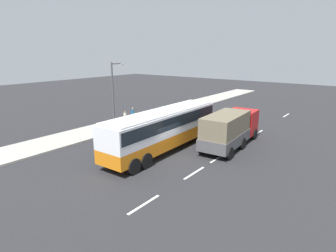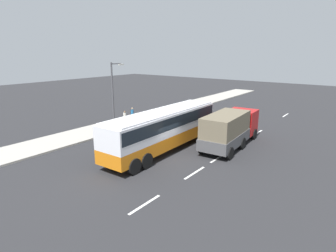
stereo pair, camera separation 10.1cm
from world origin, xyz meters
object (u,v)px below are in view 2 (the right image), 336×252
object	(u,v)px
street_lamp	(114,92)
coach_bus	(164,126)
car_yellow_taxi	(189,116)
pedestrian_near_curb	(132,114)
cargo_truck	(230,128)
pedestrian_at_crossing	(125,117)

from	to	relation	value
street_lamp	coach_bus	bearing A→B (deg)	-103.04
coach_bus	car_yellow_taxi	size ratio (longest dim) A/B	2.77
coach_bus	pedestrian_near_curb	size ratio (longest dim) A/B	6.83
pedestrian_near_curb	cargo_truck	bearing A→B (deg)	-108.77
pedestrian_at_crossing	cargo_truck	bearing A→B (deg)	102.21
car_yellow_taxi	pedestrian_near_curb	bearing A→B (deg)	132.08
car_yellow_taxi	pedestrian_at_crossing	bearing A→B (deg)	135.57
cargo_truck	pedestrian_at_crossing	xyz separation A→B (m)	(-0.51, 11.85, -0.61)
cargo_truck	street_lamp	bearing A→B (deg)	98.63
cargo_truck	car_yellow_taxi	world-z (taller)	cargo_truck
cargo_truck	pedestrian_at_crossing	distance (m)	11.88
coach_bus	pedestrian_at_crossing	size ratio (longest dim) A/B	7.98
street_lamp	cargo_truck	bearing A→B (deg)	-77.66
coach_bus	cargo_truck	bearing A→B (deg)	-42.83
car_yellow_taxi	pedestrian_at_crossing	xyz separation A→B (m)	(-5.40, 4.70, 0.24)
pedestrian_near_curb	pedestrian_at_crossing	size ratio (longest dim) A/B	1.17
cargo_truck	car_yellow_taxi	bearing A→B (deg)	52.00
pedestrian_at_crossing	street_lamp	world-z (taller)	street_lamp
cargo_truck	pedestrian_at_crossing	world-z (taller)	cargo_truck
cargo_truck	pedestrian_at_crossing	bearing A→B (deg)	88.77
car_yellow_taxi	street_lamp	bearing A→B (deg)	147.52
coach_bus	car_yellow_taxi	distance (m)	9.78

